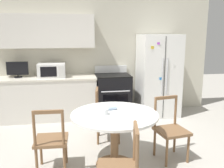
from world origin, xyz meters
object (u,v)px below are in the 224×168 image
at_px(microwave, 52,70).
at_px(candle_glass, 105,112).
at_px(dining_chair_right, 171,130).
at_px(refrigerator, 158,75).
at_px(dining_chair_left, 51,141).
at_px(dining_chair_far, 107,116).
at_px(oven_range, 113,95).
at_px(countertop_tv, 17,69).

bearing_deg(microwave, candle_glass, -68.92).
height_order(microwave, dining_chair_right, microwave).
distance_m(refrigerator, dining_chair_right, 2.09).
height_order(dining_chair_left, dining_chair_far, same).
relative_size(refrigerator, dining_chair_right, 1.97).
bearing_deg(candle_glass, oven_range, 77.61).
height_order(oven_range, dining_chair_left, oven_range).
xyz_separation_m(dining_chair_left, candle_glass, (0.71, 0.00, 0.35)).
height_order(microwave, countertop_tv, countertop_tv).
distance_m(countertop_tv, dining_chair_right, 3.32).
bearing_deg(dining_chair_far, oven_range, 174.11).
bearing_deg(microwave, dining_chair_left, -87.10).
xyz_separation_m(dining_chair_far, dining_chair_right, (0.82, -0.77, 0.00)).
relative_size(oven_range, countertop_tv, 2.53).
relative_size(dining_chair_left, dining_chair_right, 1.00).
relative_size(dining_chair_right, candle_glass, 9.63).
xyz_separation_m(microwave, dining_chair_left, (0.11, -2.12, -0.61)).
bearing_deg(dining_chair_left, dining_chair_right, 5.46).
bearing_deg(candle_glass, dining_chair_far, 80.47).
relative_size(refrigerator, dining_chair_left, 1.97).
relative_size(oven_range, dining_chair_left, 1.20).
height_order(countertop_tv, dining_chair_far, countertop_tv).
bearing_deg(microwave, dining_chair_far, -52.72).
bearing_deg(microwave, dining_chair_right, -48.76).
bearing_deg(candle_glass, refrigerator, 54.54).
height_order(microwave, dining_chair_left, microwave).
distance_m(microwave, dining_chair_right, 2.77).
bearing_deg(refrigerator, dining_chair_right, -104.26).
bearing_deg(dining_chair_right, microwave, -58.11).
bearing_deg(dining_chair_far, microwave, -134.29).
xyz_separation_m(refrigerator, dining_chair_right, (-0.50, -1.98, -0.45)).
relative_size(countertop_tv, candle_glass, 4.55).
height_order(countertop_tv, dining_chair_right, countertop_tv).
relative_size(countertop_tv, dining_chair_right, 0.47).
height_order(refrigerator, dining_chair_left, refrigerator).
bearing_deg(dining_chair_right, refrigerator, -113.61).
height_order(oven_range, countertop_tv, countertop_tv).
relative_size(oven_range, microwave, 1.96).
distance_m(microwave, dining_chair_far, 1.70).
distance_m(microwave, countertop_tv, 0.69).
bearing_deg(dining_chair_left, refrigerator, 45.91).
bearing_deg(refrigerator, oven_range, 176.95).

